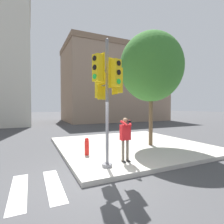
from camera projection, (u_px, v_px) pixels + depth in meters
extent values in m
plane|color=#424244|center=(93.00, 179.00, 5.64)|extent=(160.00, 160.00, 0.00)
cube|color=#BCB7AD|center=(130.00, 145.00, 10.29)|extent=(8.00, 8.00, 0.17)
cube|color=silver|center=(54.00, 185.00, 5.21)|extent=(0.43, 2.43, 0.01)
cube|color=silver|center=(19.00, 191.00, 4.82)|extent=(0.43, 2.43, 0.01)
cylinder|color=slate|center=(107.00, 165.00, 6.28)|extent=(0.37, 0.37, 0.12)
cylinder|color=slate|center=(107.00, 103.00, 6.22)|extent=(0.11, 0.11, 4.36)
sphere|color=slate|center=(107.00, 40.00, 6.15)|extent=(0.12, 0.12, 0.12)
cylinder|color=slate|center=(104.00, 85.00, 6.34)|extent=(0.11, 0.27, 0.05)
cube|color=yellow|center=(100.00, 86.00, 6.54)|extent=(0.35, 0.31, 0.90)
cube|color=yellow|center=(102.00, 86.00, 6.44)|extent=(0.41, 0.13, 1.02)
cylinder|color=black|center=(98.00, 78.00, 6.63)|extent=(0.17, 0.07, 0.17)
cylinder|color=black|center=(98.00, 86.00, 6.64)|extent=(0.17, 0.07, 0.17)
cylinder|color=green|center=(98.00, 94.00, 6.65)|extent=(0.17, 0.07, 0.17)
cylinder|color=slate|center=(111.00, 74.00, 6.05)|extent=(0.13, 0.26, 0.05)
cube|color=yellow|center=(116.00, 73.00, 5.87)|extent=(0.36, 0.33, 0.90)
cube|color=yellow|center=(113.00, 73.00, 5.97)|extent=(0.40, 0.16, 1.02)
cylinder|color=black|center=(119.00, 63.00, 5.77)|extent=(0.17, 0.08, 0.17)
cylinder|color=black|center=(119.00, 72.00, 5.78)|extent=(0.17, 0.08, 0.17)
cylinder|color=green|center=(119.00, 81.00, 5.79)|extent=(0.17, 0.08, 0.17)
cylinder|color=slate|center=(103.00, 69.00, 6.05)|extent=(0.26, 0.14, 0.05)
cube|color=yellow|center=(98.00, 68.00, 5.87)|extent=(0.33, 0.36, 0.90)
cube|color=yellow|center=(101.00, 69.00, 5.97)|extent=(0.16, 0.40, 1.02)
cylinder|color=black|center=(94.00, 58.00, 5.77)|extent=(0.09, 0.17, 0.17)
cylinder|color=black|center=(94.00, 67.00, 5.78)|extent=(0.09, 0.17, 0.17)
cylinder|color=green|center=(94.00, 76.00, 5.79)|extent=(0.09, 0.17, 0.17)
cylinder|color=slate|center=(112.00, 80.00, 6.28)|extent=(0.26, 0.06, 0.05)
cube|color=yellow|center=(118.00, 81.00, 6.39)|extent=(0.25, 0.31, 0.90)
cube|color=yellow|center=(115.00, 80.00, 6.33)|extent=(0.03, 0.42, 1.02)
cylinder|color=black|center=(121.00, 73.00, 6.44)|extent=(0.03, 0.17, 0.17)
cylinder|color=black|center=(121.00, 81.00, 6.45)|extent=(0.03, 0.17, 0.17)
cylinder|color=green|center=(121.00, 89.00, 6.46)|extent=(0.03, 0.17, 0.17)
cube|color=black|center=(124.00, 161.00, 6.82)|extent=(0.09, 0.24, 0.05)
cube|color=black|center=(128.00, 161.00, 6.91)|extent=(0.09, 0.24, 0.05)
cylinder|color=#6B6051|center=(123.00, 151.00, 6.86)|extent=(0.11, 0.11, 0.85)
cylinder|color=#6B6051|center=(127.00, 150.00, 6.95)|extent=(0.11, 0.11, 0.85)
cube|color=red|center=(125.00, 132.00, 6.89)|extent=(0.40, 0.22, 0.61)
sphere|color=#8C664C|center=(125.00, 121.00, 6.87)|extent=(0.21, 0.21, 0.21)
cube|color=black|center=(129.00, 122.00, 6.59)|extent=(0.12, 0.10, 0.09)
cylinder|color=black|center=(130.00, 122.00, 6.53)|extent=(0.06, 0.08, 0.06)
cylinder|color=red|center=(124.00, 123.00, 6.69)|extent=(0.23, 0.35, 0.23)
cylinder|color=red|center=(130.00, 123.00, 6.80)|extent=(0.23, 0.35, 0.23)
cylinder|color=brown|center=(151.00, 117.00, 9.85)|extent=(0.22, 0.22, 3.17)
ellipsoid|color=#38752D|center=(151.00, 67.00, 9.77)|extent=(3.51, 3.51, 3.87)
cylinder|color=red|center=(87.00, 148.00, 7.84)|extent=(0.20, 0.20, 0.63)
sphere|color=red|center=(87.00, 140.00, 7.83)|extent=(0.18, 0.18, 0.18)
cylinder|color=red|center=(88.00, 147.00, 7.72)|extent=(0.09, 0.06, 0.09)
cube|color=gray|center=(114.00, 87.00, 30.45)|extent=(16.72, 9.71, 11.47)
cube|color=#7A604C|center=(114.00, 52.00, 30.27)|extent=(16.92, 9.91, 0.80)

